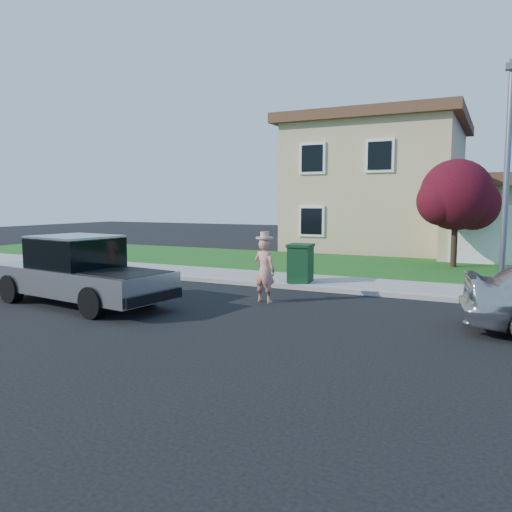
{
  "coord_description": "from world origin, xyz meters",
  "views": [
    {
      "loc": [
        6.01,
        -10.46,
        2.52
      ],
      "look_at": [
        0.64,
        0.51,
        1.2
      ],
      "focal_mm": 35.0,
      "sensor_mm": 36.0,
      "label": 1
    }
  ],
  "objects_px": {
    "pickup_truck": "(79,273)",
    "ornamental_tree": "(457,198)",
    "woman": "(265,269)",
    "trash_bin": "(300,263)",
    "street_lamp": "(507,175)"
  },
  "relations": [
    {
      "from": "pickup_truck",
      "to": "ornamental_tree",
      "type": "distance_m",
      "value": 13.63
    },
    {
      "from": "woman",
      "to": "trash_bin",
      "type": "xyz_separation_m",
      "value": [
        -0.01,
        2.54,
        -0.12
      ]
    },
    {
      "from": "street_lamp",
      "to": "ornamental_tree",
      "type": "bearing_deg",
      "value": 101.54
    },
    {
      "from": "street_lamp",
      "to": "trash_bin",
      "type": "bearing_deg",
      "value": 165.41
    },
    {
      "from": "pickup_truck",
      "to": "trash_bin",
      "type": "distance_m",
      "value": 6.24
    },
    {
      "from": "trash_bin",
      "to": "street_lamp",
      "type": "relative_size",
      "value": 0.21
    },
    {
      "from": "pickup_truck",
      "to": "woman",
      "type": "distance_m",
      "value": 4.59
    },
    {
      "from": "pickup_truck",
      "to": "ornamental_tree",
      "type": "bearing_deg",
      "value": 62.2
    },
    {
      "from": "woman",
      "to": "street_lamp",
      "type": "height_order",
      "value": "street_lamp"
    },
    {
      "from": "pickup_truck",
      "to": "ornamental_tree",
      "type": "xyz_separation_m",
      "value": [
        7.8,
        11.01,
        1.87
      ]
    },
    {
      "from": "pickup_truck",
      "to": "street_lamp",
      "type": "height_order",
      "value": "street_lamp"
    },
    {
      "from": "trash_bin",
      "to": "pickup_truck",
      "type": "bearing_deg",
      "value": -135.63
    },
    {
      "from": "woman",
      "to": "trash_bin",
      "type": "bearing_deg",
      "value": -80.55
    },
    {
      "from": "pickup_truck",
      "to": "woman",
      "type": "xyz_separation_m",
      "value": [
        4.0,
        2.25,
        0.05
      ]
    },
    {
      "from": "ornamental_tree",
      "to": "street_lamp",
      "type": "bearing_deg",
      "value": -78.49
    }
  ]
}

